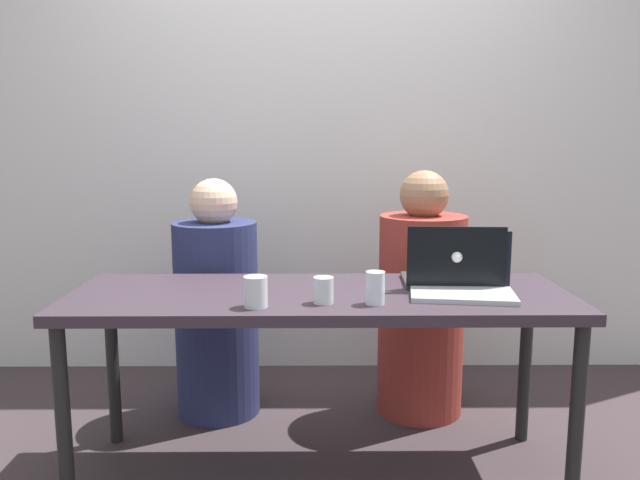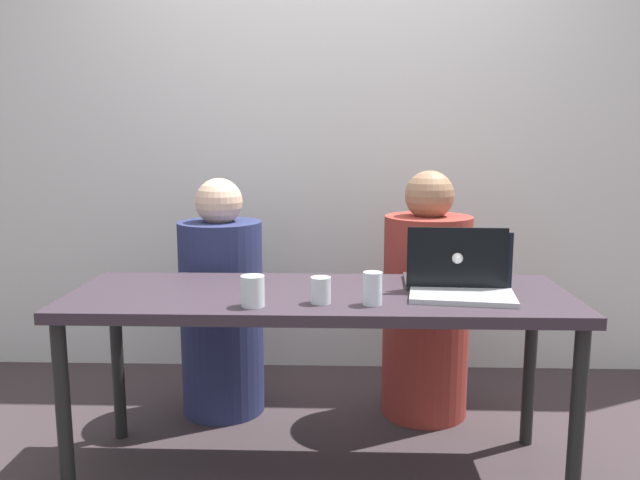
{
  "view_description": "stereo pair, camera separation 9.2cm",
  "coord_description": "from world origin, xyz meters",
  "views": [
    {
      "loc": [
        -0.02,
        -2.19,
        1.26
      ],
      "look_at": [
        0.0,
        0.06,
        0.88
      ],
      "focal_mm": 35.0,
      "sensor_mm": 36.0,
      "label": 1
    },
    {
      "loc": [
        0.07,
        -2.19,
        1.26
      ],
      "look_at": [
        0.0,
        0.06,
        0.88
      ],
      "focal_mm": 35.0,
      "sensor_mm": 36.0,
      "label": 2
    }
  ],
  "objects": [
    {
      "name": "ground_plane",
      "position": [
        0.0,
        0.0,
        0.0
      ],
      "size": [
        12.0,
        12.0,
        0.0
      ],
      "primitive_type": "plane",
      "color": "#372D30"
    },
    {
      "name": "water_glass_right",
      "position": [
        0.18,
        -0.17,
        0.75
      ],
      "size": [
        0.06,
        0.06,
        0.11
      ],
      "color": "silver",
      "rests_on": "desk"
    },
    {
      "name": "person_on_left",
      "position": [
        -0.46,
        0.55,
        0.48
      ],
      "size": [
        0.44,
        0.44,
        1.08
      ],
      "rotation": [
        0.0,
        0.0,
        2.96
      ],
      "color": "navy",
      "rests_on": "ground"
    },
    {
      "name": "desk",
      "position": [
        0.0,
        0.0,
        0.64
      ],
      "size": [
        1.8,
        0.61,
        0.7
      ],
      "color": "#322731",
      "rests_on": "ground"
    },
    {
      "name": "person_on_right",
      "position": [
        0.46,
        0.55,
        0.49
      ],
      "size": [
        0.42,
        0.42,
        1.11
      ],
      "rotation": [
        0.0,
        0.0,
        3.22
      ],
      "color": "maroon",
      "rests_on": "ground"
    },
    {
      "name": "back_wall",
      "position": [
        0.0,
        1.17,
        1.24
      ],
      "size": [
        4.68,
        0.1,
        2.48
      ],
      "primitive_type": "cube",
      "color": "silver",
      "rests_on": "ground"
    },
    {
      "name": "water_glass_center",
      "position": [
        0.01,
        -0.15,
        0.74
      ],
      "size": [
        0.07,
        0.07,
        0.09
      ],
      "color": "silver",
      "rests_on": "desk"
    },
    {
      "name": "water_glass_left",
      "position": [
        -0.21,
        -0.2,
        0.75
      ],
      "size": [
        0.08,
        0.08,
        0.1
      ],
      "color": "silver",
      "rests_on": "desk"
    },
    {
      "name": "laptop_front_right",
      "position": [
        0.5,
        -0.04,
        0.75
      ],
      "size": [
        0.39,
        0.28,
        0.22
      ],
      "rotation": [
        0.0,
        0.0,
        -0.14
      ],
      "color": "#AEB6BB",
      "rests_on": "desk"
    },
    {
      "name": "laptop_back_right",
      "position": [
        0.5,
        0.09,
        0.75
      ],
      "size": [
        0.37,
        0.28,
        0.24
      ],
      "rotation": [
        0.0,
        0.0,
        3.09
      ],
      "color": "#383536",
      "rests_on": "desk"
    }
  ]
}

